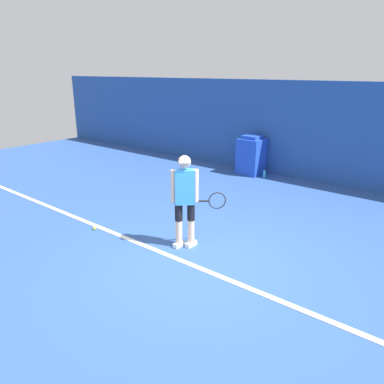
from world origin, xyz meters
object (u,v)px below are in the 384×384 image
at_px(water_bottle, 264,174).
at_px(tennis_player, 185,197).
at_px(tennis_ball, 94,228).
at_px(covered_chair, 252,155).

bearing_deg(water_bottle, tennis_player, -77.15).
xyz_separation_m(tennis_ball, covered_chair, (0.21, 5.71, 0.54)).
bearing_deg(tennis_player, covered_chair, 63.85).
bearing_deg(tennis_ball, tennis_player, 17.73).
height_order(tennis_player, covered_chair, tennis_player).
distance_m(tennis_ball, water_bottle, 5.61).
distance_m(tennis_ball, covered_chair, 5.74).
relative_size(covered_chair, water_bottle, 4.71).
distance_m(tennis_player, water_bottle, 5.15).
height_order(tennis_player, tennis_ball, tennis_player).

